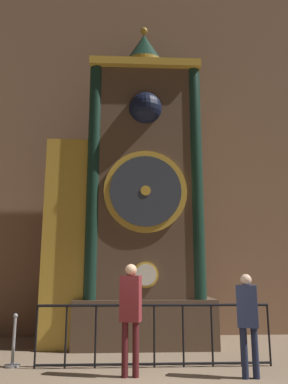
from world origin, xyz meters
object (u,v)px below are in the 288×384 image
at_px(stanchion_post, 13,349).
at_px(visitor_far, 248,315).
at_px(clock_tower, 132,199).
at_px(visitor_near, 131,308).

bearing_deg(stanchion_post, visitor_far, -13.38).
bearing_deg(clock_tower, visitor_far, -56.01).
distance_m(visitor_near, visitor_far, 1.97).
bearing_deg(stanchion_post, clock_tower, 39.89).
height_order(clock_tower, stanchion_post, clock_tower).
bearing_deg(visitor_near, visitor_far, 11.24).
height_order(clock_tower, visitor_far, clock_tower).
relative_size(clock_tower, visitor_near, 4.59).
relative_size(visitor_near, visitor_far, 1.10).
relative_size(clock_tower, visitor_far, 5.07).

